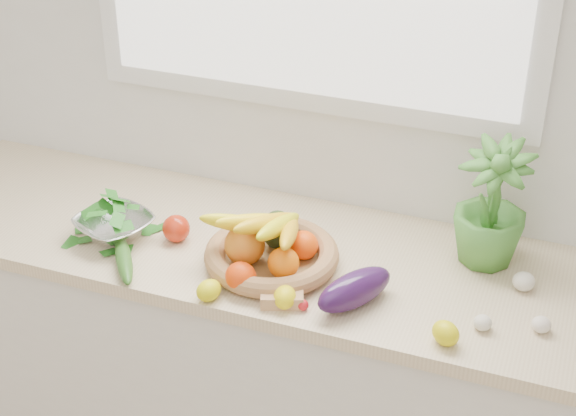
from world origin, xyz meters
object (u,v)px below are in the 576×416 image
at_px(eggplant, 355,289).
at_px(potted_herb, 492,203).
at_px(colander_with_spinach, 114,221).
at_px(fruit_basket, 270,248).
at_px(apple, 176,229).
at_px(cucumber, 124,260).

xyz_separation_m(eggplant, potted_herb, (0.27, 0.31, 0.13)).
xyz_separation_m(potted_herb, colander_with_spinach, (-1.00, -0.25, -0.12)).
bearing_deg(fruit_basket, eggplant, -19.21).
height_order(potted_herb, fruit_basket, potted_herb).
xyz_separation_m(apple, potted_herb, (0.83, 0.20, 0.14)).
relative_size(apple, cucumber, 0.33).
bearing_deg(potted_herb, cucumber, -157.78).
bearing_deg(apple, fruit_basket, -3.78).
xyz_separation_m(cucumber, fruit_basket, (0.36, 0.15, 0.03)).
bearing_deg(potted_herb, apple, -166.26).
xyz_separation_m(eggplant, fruit_basket, (-0.26, 0.09, 0.01)).
bearing_deg(fruit_basket, apple, 176.22).
height_order(cucumber, colander_with_spinach, colander_with_spinach).
xyz_separation_m(fruit_basket, colander_with_spinach, (-0.46, -0.03, 0.00)).
xyz_separation_m(eggplant, cucumber, (-0.63, -0.05, -0.02)).
height_order(eggplant, colander_with_spinach, colander_with_spinach).
height_order(eggplant, potted_herb, potted_herb).
bearing_deg(potted_herb, colander_with_spinach, -165.92).
bearing_deg(eggplant, fruit_basket, 160.79).
xyz_separation_m(apple, cucumber, (-0.07, -0.17, -0.02)).
bearing_deg(cucumber, eggplant, 5.01).
height_order(potted_herb, colander_with_spinach, potted_herb).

